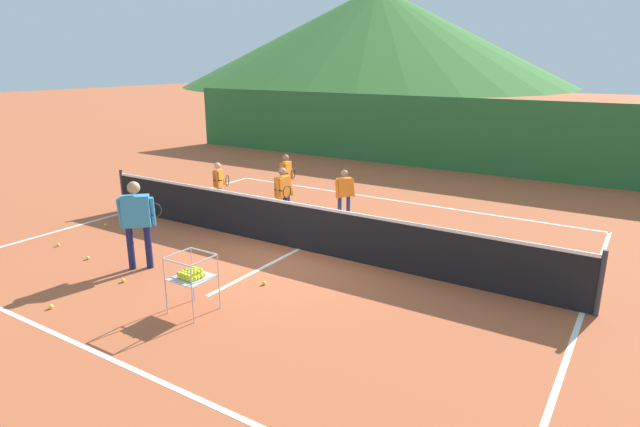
{
  "coord_description": "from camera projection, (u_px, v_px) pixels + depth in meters",
  "views": [
    {
      "loc": [
        5.8,
        -8.35,
        3.72
      ],
      "look_at": [
        0.62,
        -0.18,
        0.9
      ],
      "focal_mm": 29.69,
      "sensor_mm": 36.0,
      "label": 1
    }
  ],
  "objects": [
    {
      "name": "tennis_ball_5",
      "position": [
        58.0,
        245.0,
        10.94
      ],
      "size": [
        0.07,
        0.07,
        0.07
      ],
      "primitive_type": "sphere",
      "color": "yellow",
      "rests_on": "ground"
    },
    {
      "name": "tennis_ball_2",
      "position": [
        106.0,
        225.0,
        12.27
      ],
      "size": [
        0.07,
        0.07,
        0.07
      ],
      "primitive_type": "sphere",
      "color": "yellow",
      "rests_on": "ground"
    },
    {
      "name": "ground_plane",
      "position": [
        299.0,
        249.0,
        10.79
      ],
      "size": [
        120.0,
        120.0,
        0.0
      ],
      "primitive_type": "plane",
      "color": "#B25633"
    },
    {
      "name": "windscreen_fence",
      "position": [
        454.0,
        135.0,
        18.05
      ],
      "size": [
        23.17,
        0.08,
        2.51
      ],
      "primitive_type": "cube",
      "color": "#286B33",
      "rests_on": "ground"
    },
    {
      "name": "ball_cart",
      "position": [
        191.0,
        275.0,
        7.98
      ],
      "size": [
        0.58,
        0.58,
        0.9
      ],
      "color": "#B7B7BC",
      "rests_on": "ground"
    },
    {
      "name": "line_sideline_east",
      "position": [
        582.0,
        312.0,
        8.08
      ],
      "size": [
        0.08,
        9.31,
        0.01
      ],
      "primitive_type": "cube",
      "color": "white",
      "rests_on": "ground"
    },
    {
      "name": "student_1",
      "position": [
        286.0,
        174.0,
        14.12
      ],
      "size": [
        0.51,
        0.58,
        1.3
      ],
      "color": "black",
      "rests_on": "ground"
    },
    {
      "name": "line_baseline_near",
      "position": [
        97.0,
        353.0,
        6.98
      ],
      "size": [
        10.53,
        0.08,
        0.01
      ],
      "primitive_type": "cube",
      "color": "white",
      "rests_on": "ground"
    },
    {
      "name": "tennis_net",
      "position": [
        299.0,
        226.0,
        10.65
      ],
      "size": [
        10.97,
        0.08,
        1.05
      ],
      "color": "#333338",
      "rests_on": "ground"
    },
    {
      "name": "line_service_center",
      "position": [
        299.0,
        249.0,
        10.79
      ],
      "size": [
        0.08,
        5.31,
        0.01
      ],
      "primitive_type": "cube",
      "color": "white",
      "rests_on": "ground"
    },
    {
      "name": "hill_0",
      "position": [
        376.0,
        37.0,
        76.81
      ],
      "size": [
        55.92,
        55.92,
        13.77
      ],
      "primitive_type": "cone",
      "color": "#38702D",
      "rests_on": "ground"
    },
    {
      "name": "student_0",
      "position": [
        219.0,
        181.0,
        13.54
      ],
      "size": [
        0.59,
        0.5,
        1.2
      ],
      "color": "silver",
      "rests_on": "ground"
    },
    {
      "name": "instructor",
      "position": [
        137.0,
        217.0,
        9.54
      ],
      "size": [
        0.62,
        0.78,
        1.65
      ],
      "color": "#191E4C",
      "rests_on": "ground"
    },
    {
      "name": "tennis_ball_4",
      "position": [
        123.0,
        280.0,
        9.17
      ],
      "size": [
        0.07,
        0.07,
        0.07
      ],
      "primitive_type": "sphere",
      "color": "yellow",
      "rests_on": "ground"
    },
    {
      "name": "tennis_ball_1",
      "position": [
        88.0,
        258.0,
        10.22
      ],
      "size": [
        0.07,
        0.07,
        0.07
      ],
      "primitive_type": "sphere",
      "color": "yellow",
      "rests_on": "ground"
    },
    {
      "name": "line_baseline_far",
      "position": [
        394.0,
        200.0,
        14.52
      ],
      "size": [
        10.53,
        0.08,
        0.01
      ],
      "primitive_type": "cube",
      "color": "white",
      "rests_on": "ground"
    },
    {
      "name": "line_sideline_west",
      "position": [
        129.0,
        211.0,
        13.5
      ],
      "size": [
        0.08,
        9.31,
        0.01
      ],
      "primitive_type": "cube",
      "color": "white",
      "rests_on": "ground"
    },
    {
      "name": "student_2",
      "position": [
        283.0,
        190.0,
        12.22
      ],
      "size": [
        0.41,
        0.65,
        1.34
      ],
      "color": "navy",
      "rests_on": "ground"
    },
    {
      "name": "tennis_ball_3",
      "position": [
        264.0,
        283.0,
        9.07
      ],
      "size": [
        0.07,
        0.07,
        0.07
      ],
      "primitive_type": "sphere",
      "color": "yellow",
      "rests_on": "ground"
    },
    {
      "name": "tennis_ball_0",
      "position": [
        51.0,
        307.0,
        8.2
      ],
      "size": [
        0.07,
        0.07,
        0.07
      ],
      "primitive_type": "sphere",
      "color": "yellow",
      "rests_on": "ground"
    },
    {
      "name": "student_3",
      "position": [
        344.0,
        191.0,
        12.44
      ],
      "size": [
        0.41,
        0.49,
        1.25
      ],
      "color": "navy",
      "rests_on": "ground"
    }
  ]
}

